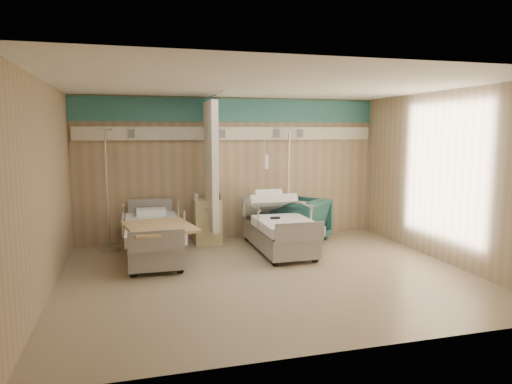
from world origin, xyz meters
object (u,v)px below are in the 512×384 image
at_px(bed_left, 154,241).
at_px(visitor_armchair, 301,220).
at_px(bedside_cabinet, 207,221).
at_px(iv_stand_left, 109,226).
at_px(iv_stand_right, 288,216).
at_px(bed_right, 279,233).

distance_m(bed_left, visitor_armchair, 2.91).
relative_size(bedside_cabinet, iv_stand_left, 0.39).
height_order(iv_stand_right, iv_stand_left, iv_stand_left).
bearing_deg(bed_right, iv_stand_right, 61.44).
relative_size(bed_left, iv_stand_right, 1.00).
bearing_deg(iv_stand_right, bed_left, -161.21).
height_order(bedside_cabinet, iv_stand_left, iv_stand_left).
distance_m(bedside_cabinet, iv_stand_right, 1.65).
relative_size(visitor_armchair, iv_stand_right, 0.43).
height_order(visitor_armchair, iv_stand_left, iv_stand_left).
bearing_deg(bed_left, iv_stand_right, 18.79).
relative_size(bed_right, iv_stand_right, 1.00).
xyz_separation_m(bedside_cabinet, iv_stand_right, (1.65, 0.02, 0.02)).
bearing_deg(visitor_armchair, bed_left, -25.91).
bearing_deg(iv_stand_right, bedside_cabinet, -179.35).
relative_size(bed_right, iv_stand_left, 0.99).
height_order(bed_left, iv_stand_right, iv_stand_right).
relative_size(bedside_cabinet, visitor_armchair, 0.91).
xyz_separation_m(bed_left, iv_stand_right, (2.70, 0.92, 0.13)).
xyz_separation_m(bed_right, bedside_cabinet, (-1.15, 0.90, 0.11)).
bearing_deg(bed_left, bed_right, 0.00).
bearing_deg(iv_stand_right, bed_right, -118.56).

